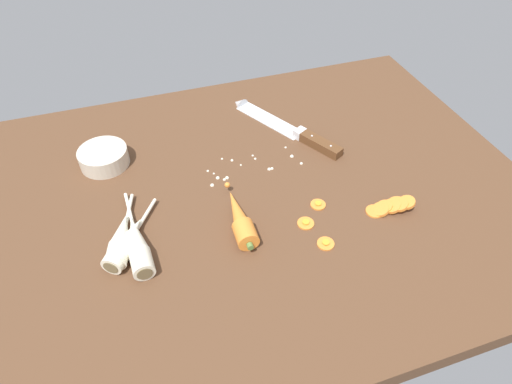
% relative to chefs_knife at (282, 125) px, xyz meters
% --- Properties ---
extents(ground_plane, '(1.20, 0.90, 0.04)m').
position_rel_chefs_knife_xyz_m(ground_plane, '(-0.14, -0.20, -0.03)').
color(ground_plane, brown).
extents(chefs_knife, '(0.19, 0.32, 0.04)m').
position_rel_chefs_knife_xyz_m(chefs_knife, '(0.00, 0.00, 0.00)').
color(chefs_knife, silver).
rests_on(chefs_knife, ground_plane).
extents(whole_carrot, '(0.05, 0.18, 0.04)m').
position_rel_chefs_knife_xyz_m(whole_carrot, '(-0.20, -0.28, 0.01)').
color(whole_carrot, orange).
rests_on(whole_carrot, ground_plane).
extents(parsnip_front, '(0.12, 0.17, 0.04)m').
position_rel_chefs_knife_xyz_m(parsnip_front, '(-0.42, -0.27, 0.01)').
color(parsnip_front, silver).
rests_on(parsnip_front, ground_plane).
extents(parsnip_mid_left, '(0.07, 0.19, 0.04)m').
position_rel_chefs_knife_xyz_m(parsnip_mid_left, '(-0.42, -0.26, 0.01)').
color(parsnip_mid_left, silver).
rests_on(parsnip_mid_left, ground_plane).
extents(parsnip_mid_right, '(0.05, 0.23, 0.04)m').
position_rel_chefs_knife_xyz_m(parsnip_mid_right, '(-0.40, -0.28, 0.01)').
color(parsnip_mid_right, silver).
rests_on(parsnip_mid_right, ground_plane).
extents(carrot_slice_stack, '(0.10, 0.05, 0.03)m').
position_rel_chefs_knife_xyz_m(carrot_slice_stack, '(0.11, -0.34, 0.00)').
color(carrot_slice_stack, orange).
rests_on(carrot_slice_stack, ground_plane).
extents(carrot_slice_stray_near, '(0.03, 0.03, 0.01)m').
position_rel_chefs_knife_xyz_m(carrot_slice_stray_near, '(-0.03, -0.28, -0.00)').
color(carrot_slice_stray_near, orange).
rests_on(carrot_slice_stray_near, ground_plane).
extents(carrot_slice_stray_mid, '(0.03, 0.03, 0.01)m').
position_rel_chefs_knife_xyz_m(carrot_slice_stray_mid, '(-0.06, -0.38, -0.00)').
color(carrot_slice_stray_mid, orange).
rests_on(carrot_slice_stray_mid, ground_plane).
extents(carrot_slice_stray_far, '(0.03, 0.03, 0.01)m').
position_rel_chefs_knife_xyz_m(carrot_slice_stray_far, '(-0.07, -0.32, -0.00)').
color(carrot_slice_stray_far, orange).
rests_on(carrot_slice_stray_far, ground_plane).
extents(prep_bowl, '(0.11, 0.11, 0.04)m').
position_rel_chefs_knife_xyz_m(prep_bowl, '(-0.44, -0.01, 0.01)').
color(prep_bowl, beige).
rests_on(prep_bowl, ground_plane).
extents(mince_crumbs, '(0.22, 0.09, 0.01)m').
position_rel_chefs_knife_xyz_m(mince_crumbs, '(-0.13, -0.13, -0.00)').
color(mince_crumbs, silver).
rests_on(mince_crumbs, ground_plane).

